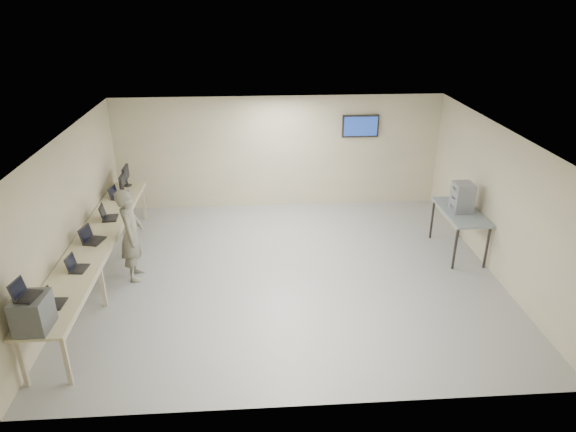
{
  "coord_description": "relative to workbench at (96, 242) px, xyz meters",
  "views": [
    {
      "loc": [
        -0.62,
        -8.73,
        5.16
      ],
      "look_at": [
        0.0,
        0.2,
        1.15
      ],
      "focal_mm": 32.0,
      "sensor_mm": 36.0,
      "label": 1
    }
  ],
  "objects": [
    {
      "name": "monitor_near",
      "position": [
        -0.01,
        2.35,
        0.32
      ],
      "size": [
        0.18,
        0.41,
        0.4
      ],
      "color": "black",
      "rests_on": "workbench"
    },
    {
      "name": "equipment_box",
      "position": [
        -0.06,
        -2.75,
        0.33
      ],
      "size": [
        0.44,
        0.5,
        0.5
      ],
      "primitive_type": "cube",
      "rotation": [
        0.0,
        0.0,
        -0.03
      ],
      "color": "slate",
      "rests_on": "workbench"
    },
    {
      "name": "monitor_far",
      "position": [
        -0.01,
        2.75,
        0.36
      ],
      "size": [
        0.21,
        0.48,
        0.47
      ],
      "color": "black",
      "rests_on": "workbench"
    },
    {
      "name": "laptop_4",
      "position": [
        -0.07,
        1.99,
        0.14
      ],
      "size": [
        0.36,
        0.39,
        0.27
      ],
      "rotation": [
        0.0,
        0.0,
        -0.24
      ],
      "color": "black",
      "rests_on": "workbench"
    },
    {
      "name": "side_table",
      "position": [
        7.19,
        0.65,
        0.06
      ],
      "size": [
        0.74,
        1.59,
        0.95
      ],
      "color": "gray",
      "rests_on": "ground"
    },
    {
      "name": "storage_bins",
      "position": [
        7.17,
        0.65,
        0.43
      ],
      "size": [
        0.38,
        0.42,
        0.6
      ],
      "color": "#8C909D",
      "rests_on": "side_table"
    },
    {
      "name": "laptop_on_box",
      "position": [
        -0.11,
        -2.75,
        0.64
      ],
      "size": [
        0.32,
        0.36,
        0.26
      ],
      "rotation": [
        0.0,
        0.0,
        -0.17
      ],
      "color": "black",
      "rests_on": "equipment_box"
    },
    {
      "name": "laptop_1",
      "position": [
        -0.01,
        -1.16,
        0.14
      ],
      "size": [
        0.3,
        0.35,
        0.26
      ],
      "rotation": [
        0.0,
        0.0,
        -0.1
      ],
      "color": "black",
      "rests_on": "workbench"
    },
    {
      "name": "laptop_3",
      "position": [
        -0.0,
        0.87,
        0.15
      ],
      "size": [
        0.34,
        0.4,
        0.29
      ],
      "rotation": [
        0.0,
        0.0,
        0.09
      ],
      "color": "black",
      "rests_on": "workbench"
    },
    {
      "name": "room",
      "position": [
        3.62,
        0.06,
        0.58
      ],
      "size": [
        8.01,
        7.01,
        2.81
      ],
      "color": "#BBBBBB",
      "rests_on": "ground"
    },
    {
      "name": "laptop_2",
      "position": [
        -0.04,
        -0.14,
        0.15
      ],
      "size": [
        0.4,
        0.44,
        0.3
      ],
      "rotation": [
        0.0,
        0.0,
        -0.24
      ],
      "color": "black",
      "rests_on": "workbench"
    },
    {
      "name": "workbench",
      "position": [
        0.0,
        0.0,
        0.0
      ],
      "size": [
        0.76,
        6.0,
        0.9
      ],
      "color": "beige",
      "rests_on": "ground"
    },
    {
      "name": "soldier",
      "position": [
        0.63,
        0.08,
        0.08
      ],
      "size": [
        0.48,
        0.69,
        1.82
      ],
      "primitive_type": "imported",
      "rotation": [
        0.0,
        0.0,
        1.63
      ],
      "color": "#555946",
      "rests_on": "ground"
    },
    {
      "name": "laptop_0",
      "position": [
        -0.04,
        -2.18,
        0.14
      ],
      "size": [
        0.28,
        0.34,
        0.25
      ],
      "rotation": [
        0.0,
        0.0,
        -0.05
      ],
      "color": "black",
      "rests_on": "workbench"
    }
  ]
}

